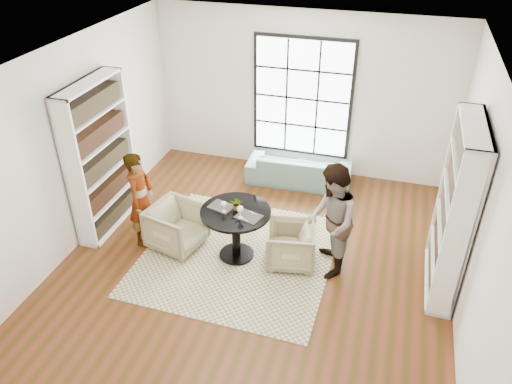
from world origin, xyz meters
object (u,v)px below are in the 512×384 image
(pedestal_table, at_px, (236,224))
(person_left, at_px, (141,199))
(armchair_right, at_px, (290,245))
(wine_glass_right, at_px, (240,209))
(sofa, at_px, (299,169))
(person_right, at_px, (331,221))
(flower_centerpiece, at_px, (237,204))
(armchair_left, at_px, (177,227))
(wine_glass_left, at_px, (224,204))

(pedestal_table, distance_m, person_left, 1.50)
(armchair_right, relative_size, wine_glass_right, 3.48)
(sofa, distance_m, wine_glass_right, 2.64)
(person_right, bearing_deg, person_left, -102.61)
(person_right, bearing_deg, armchair_right, -104.46)
(pedestal_table, relative_size, flower_centerpiece, 5.31)
(person_left, xyz_separation_m, flower_centerpiece, (1.49, 0.06, 0.15))
(pedestal_table, distance_m, armchair_left, 0.97)
(pedestal_table, relative_size, person_right, 0.60)
(armchair_left, relative_size, flower_centerpiece, 4.00)
(armchair_left, height_order, person_left, person_left)
(pedestal_table, bearing_deg, wine_glass_right, -50.54)
(pedestal_table, bearing_deg, armchair_right, 5.67)
(wine_glass_right, bearing_deg, person_right, 10.42)
(wine_glass_left, xyz_separation_m, wine_glass_right, (0.27, -0.08, 0.02))
(sofa, bearing_deg, person_right, 109.72)
(person_right, xyz_separation_m, wine_glass_left, (-1.50, -0.14, 0.09))
(person_right, relative_size, wine_glass_left, 9.78)
(armchair_left, distance_m, wine_glass_right, 1.23)
(person_left, bearing_deg, person_right, -90.42)
(wine_glass_left, bearing_deg, sofa, 76.85)
(armchair_left, distance_m, flower_centerpiece, 1.10)
(armchair_left, xyz_separation_m, person_right, (2.29, 0.09, 0.49))
(armchair_left, distance_m, wine_glass_left, 0.98)
(sofa, xyz_separation_m, person_right, (0.93, -2.31, 0.57))
(person_right, height_order, wine_glass_right, person_right)
(sofa, xyz_separation_m, wine_glass_right, (-0.30, -2.54, 0.67))
(armchair_right, height_order, person_left, person_left)
(armchair_left, distance_m, armchair_right, 1.74)
(armchair_right, bearing_deg, person_left, -97.96)
(wine_glass_left, bearing_deg, person_left, 177.78)
(pedestal_table, bearing_deg, flower_centerpiece, 81.92)
(wine_glass_right, xyz_separation_m, flower_centerpiece, (-0.11, 0.19, -0.05))
(person_left, xyz_separation_m, person_right, (2.84, 0.09, 0.09))
(person_left, bearing_deg, wine_glass_left, -94.48)
(pedestal_table, xyz_separation_m, armchair_right, (0.80, 0.08, -0.27))
(pedestal_table, xyz_separation_m, armchair_left, (-0.94, -0.01, -0.24))
(pedestal_table, height_order, armchair_right, pedestal_table)
(sofa, height_order, wine_glass_right, wine_glass_right)
(pedestal_table, bearing_deg, person_left, -179.53)
(wine_glass_left, bearing_deg, armchair_left, 176.23)
(armchair_left, distance_m, person_right, 2.34)
(pedestal_table, distance_m, sofa, 2.45)
(armchair_left, xyz_separation_m, wine_glass_left, (0.79, -0.05, 0.58))
(person_left, height_order, person_right, person_right)
(pedestal_table, height_order, person_left, person_left)
(armchair_right, xyz_separation_m, person_right, (0.55, -0.00, 0.53))
(armchair_left, xyz_separation_m, person_left, (-0.55, 0.00, 0.40))
(flower_centerpiece, bearing_deg, person_right, 1.54)
(wine_glass_right, bearing_deg, armchair_right, 18.42)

